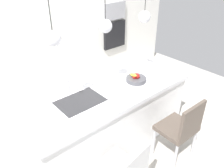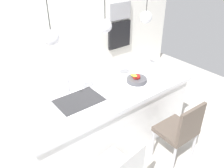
{
  "view_description": "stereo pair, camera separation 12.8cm",
  "coord_description": "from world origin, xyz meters",
  "px_view_note": "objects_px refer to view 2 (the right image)",
  "views": [
    {
      "loc": [
        -1.63,
        -2.0,
        2.46
      ],
      "look_at": [
        0.1,
        0.0,
        0.94
      ],
      "focal_mm": 36.68,
      "sensor_mm": 36.0,
      "label": 1
    },
    {
      "loc": [
        -1.54,
        -2.08,
        2.46
      ],
      "look_at": [
        0.1,
        0.0,
        0.94
      ],
      "focal_mm": 36.68,
      "sensor_mm": 36.0,
      "label": 2
    }
  ],
  "objects_px": {
    "fruit_bowl": "(137,79)",
    "microwave": "(119,11)",
    "oven": "(119,35)",
    "chair_middle": "(180,129)"
  },
  "relations": [
    {
      "from": "oven",
      "to": "chair_middle",
      "type": "xyz_separation_m",
      "value": [
        -1.02,
        -2.46,
        -0.41
      ]
    },
    {
      "from": "microwave",
      "to": "oven",
      "type": "xyz_separation_m",
      "value": [
        0.0,
        0.0,
        -0.5
      ]
    },
    {
      "from": "fruit_bowl",
      "to": "oven",
      "type": "bearing_deg",
      "value": 57.29
    },
    {
      "from": "oven",
      "to": "chair_middle",
      "type": "distance_m",
      "value": 2.69
    },
    {
      "from": "oven",
      "to": "microwave",
      "type": "bearing_deg",
      "value": 0.0
    },
    {
      "from": "microwave",
      "to": "chair_middle",
      "type": "relative_size",
      "value": 0.59
    },
    {
      "from": "fruit_bowl",
      "to": "chair_middle",
      "type": "height_order",
      "value": "fruit_bowl"
    },
    {
      "from": "oven",
      "to": "chair_middle",
      "type": "height_order",
      "value": "oven"
    },
    {
      "from": "fruit_bowl",
      "to": "microwave",
      "type": "height_order",
      "value": "microwave"
    },
    {
      "from": "oven",
      "to": "chair_middle",
      "type": "bearing_deg",
      "value": -112.62
    }
  ]
}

